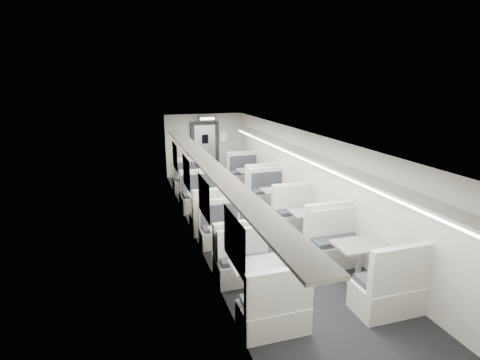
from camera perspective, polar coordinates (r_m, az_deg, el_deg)
room at (r=9.03m, az=2.47°, el=-0.90°), size 3.24×12.24×2.64m
booth_left_a at (r=12.00m, az=-7.23°, el=-1.04°), size 1.02×2.07×1.11m
booth_left_b at (r=10.10m, az=-5.20°, el=-3.99°), size 1.08×2.20×1.18m
booth_left_c at (r=8.00m, az=-1.61°, el=-9.59°), size 0.97×1.96×1.05m
booth_left_d at (r=6.56m, az=2.51°, el=-15.34°), size 1.03×2.09×1.12m
booth_right_a at (r=12.51m, az=1.77°, el=-0.09°), size 1.11×2.25×1.20m
booth_right_b at (r=10.52m, az=5.73°, el=-3.29°), size 1.05×2.12×1.14m
booth_right_c at (r=8.93m, az=10.42°, el=-6.89°), size 1.06×2.15×1.15m
booth_right_d at (r=7.38m, az=17.65°, el=-12.03°), size 1.15×2.34×1.25m
passenger at (r=11.32m, az=-6.12°, el=-0.28°), size 0.54×0.38×1.39m
window_a at (r=11.89m, az=-9.88°, el=3.58°), size 0.02×1.18×0.84m
window_b at (r=9.77m, az=-8.17°, el=1.11°), size 0.02×1.18×0.84m
window_c at (r=7.68m, az=-5.52°, el=-2.72°), size 0.02×1.18×0.84m
window_d at (r=5.69m, az=-0.91°, el=-9.28°), size 0.02×1.18×0.84m
luggage_rack_left at (r=8.24m, az=-4.96°, el=2.62°), size 0.46×10.40×0.09m
luggage_rack_right at (r=9.09m, az=10.59°, el=3.60°), size 0.46×10.40×0.09m
vestibule_door at (r=14.65m, az=-5.35°, el=4.68°), size 1.10×0.13×2.10m
exit_sign at (r=14.00m, az=-5.06°, el=9.33°), size 0.62×0.12×0.16m
wall_notice at (r=14.73m, az=-2.51°, el=6.61°), size 0.32×0.02×0.40m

